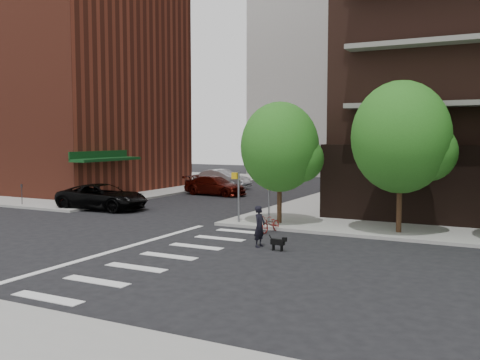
{
  "coord_description": "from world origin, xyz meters",
  "views": [
    {
      "loc": [
        14.59,
        -16.7,
        4.57
      ],
      "look_at": [
        3.0,
        6.0,
        2.5
      ],
      "focal_mm": 40.0,
      "sensor_mm": 36.0,
      "label": 1
    }
  ],
  "objects": [
    {
      "name": "parked_car_maroon",
      "position": [
        -6.06,
        19.46,
        0.75
      ],
      "size": [
        2.59,
        5.35,
        1.5
      ],
      "primitive_type": "imported",
      "rotation": [
        0.0,
        0.0,
        1.48
      ],
      "color": "#3F0B06",
      "rests_on": "ground"
    },
    {
      "name": "ground",
      "position": [
        0.0,
        0.0,
        0.0
      ],
      "size": [
        120.0,
        120.0,
        0.0
      ],
      "primitive_type": "plane",
      "color": "black",
      "rests_on": "ground"
    },
    {
      "name": "scooter",
      "position": [
        4.39,
        6.5,
        0.41
      ],
      "size": [
        0.72,
        1.62,
        0.83
      ],
      "primitive_type": "imported",
      "rotation": [
        0.0,
        0.0,
        -0.11
      ],
      "color": "maroon",
      "rests_on": "ground"
    },
    {
      "name": "parked_car_silver",
      "position": [
        -8.2,
        24.49,
        0.83
      ],
      "size": [
        1.96,
        5.13,
        1.67
      ],
      "primitive_type": "imported",
      "rotation": [
        0.0,
        0.0,
        1.53
      ],
      "color": "silver",
      "rests_on": "ground"
    },
    {
      "name": "sidewalk_nw",
      "position": [
        -24.5,
        23.5,
        0.07
      ],
      "size": [
        31.0,
        33.0,
        0.15
      ],
      "primitive_type": "cube",
      "color": "gray",
      "rests_on": "ground"
    },
    {
      "name": "dog",
      "position": [
        6.36,
        2.8,
        0.36
      ],
      "size": [
        0.69,
        0.23,
        0.58
      ],
      "rotation": [
        0.0,
        0.0,
        -0.08
      ],
      "color": "black",
      "rests_on": "ground"
    },
    {
      "name": "dog_walker",
      "position": [
        5.35,
        3.17,
        0.86
      ],
      "size": [
        0.65,
        0.45,
        1.72
      ],
      "primitive_type": "imported",
      "rotation": [
        0.0,
        0.0,
        1.52
      ],
      "color": "black",
      "rests_on": "ground"
    },
    {
      "name": "midrise_nw",
      "position": [
        -22.0,
        18.0,
        10.15
      ],
      "size": [
        21.4,
        15.5,
        20.0
      ],
      "color": "maroon",
      "rests_on": "sidewalk_nw"
    },
    {
      "name": "parking_meter",
      "position": [
        -14.0,
        7.8,
        0.96
      ],
      "size": [
        0.1,
        0.08,
        1.32
      ],
      "color": "black",
      "rests_on": "sidewalk_nw"
    },
    {
      "name": "fire_hydrant",
      "position": [
        -10.5,
        7.8,
        0.55
      ],
      "size": [
        0.24,
        0.24,
        0.73
      ],
      "color": "#A50C0C",
      "rests_on": "sidewalk_nw"
    },
    {
      "name": "tree_a",
      "position": [
        4.0,
        8.5,
        4.04
      ],
      "size": [
        4.0,
        4.0,
        5.9
      ],
      "color": "#301E11",
      "rests_on": "sidewalk_ne"
    },
    {
      "name": "pedestrian_signal",
      "position": [
        2.32,
        7.92,
        1.85
      ],
      "size": [
        2.18,
        0.67,
        2.6
      ],
      "color": "slate",
      "rests_on": "sidewalk_ne"
    },
    {
      "name": "tree_b",
      "position": [
        10.0,
        8.5,
        4.54
      ],
      "size": [
        4.5,
        4.5,
        6.65
      ],
      "color": "#301E11",
      "rests_on": "sidewalk_ne"
    },
    {
      "name": "parked_car_black",
      "position": [
        -8.2,
        9.0,
        0.81
      ],
      "size": [
        3.13,
        6.0,
        1.61
      ],
      "primitive_type": "imported",
      "rotation": [
        0.0,
        0.0,
        1.65
      ],
      "color": "black",
      "rests_on": "ground"
    },
    {
      "name": "crosswalk",
      "position": [
        2.21,
        -0.0,
        0.01
      ],
      "size": [
        3.85,
        13.0,
        0.01
      ],
      "color": "silver",
      "rests_on": "ground"
    }
  ]
}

